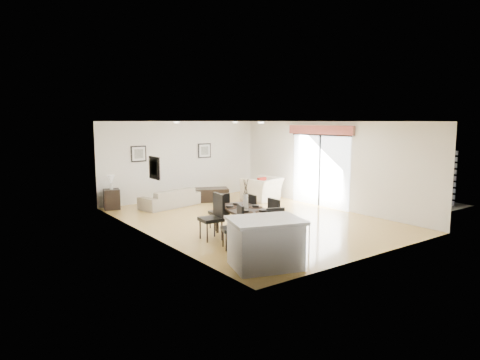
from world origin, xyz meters
TOP-DOWN VIEW (x-y plane):
  - ground at (0.00, 0.00)m, footprint 8.00×8.00m
  - wall_back at (0.00, 4.00)m, footprint 6.00×0.04m
  - wall_front at (0.00, -4.00)m, footprint 6.00×0.04m
  - wall_left at (-3.00, 0.00)m, footprint 0.04×8.00m
  - wall_right at (3.00, 0.00)m, footprint 0.04×8.00m
  - ceiling at (0.00, 0.00)m, footprint 6.00×8.00m
  - sofa at (-1.04, 2.92)m, footprint 2.09×1.18m
  - armchair at (2.04, 2.07)m, footprint 1.44×1.33m
  - courtyard_plant_a at (5.89, -0.85)m, footprint 0.69×0.63m
  - courtyard_plant_b at (5.48, 0.88)m, footprint 0.38×0.38m
  - dining_table at (-1.31, -1.47)m, footprint 1.13×1.82m
  - dining_chair_wnear at (-1.92, -1.93)m, footprint 0.55×0.55m
  - dining_chair_wfar at (-1.90, -1.06)m, footprint 0.52×0.52m
  - dining_chair_enear at (-0.72, -1.89)m, footprint 0.46×0.46m
  - dining_chair_efar at (-0.71, -1.04)m, footprint 0.46×0.46m
  - dining_chair_head at (-1.29, -2.54)m, footprint 0.51×0.51m
  - dining_chair_foot at (-1.32, -0.42)m, footprint 0.46×0.46m
  - vase at (-1.31, -1.47)m, footprint 0.85×1.33m
  - coffee_table at (0.56, 2.98)m, footprint 1.28×1.06m
  - side_table at (-2.66, 3.66)m, footprint 0.57×0.57m
  - table_lamp at (-2.66, 3.66)m, footprint 0.23×0.23m
  - cushion at (1.93, 1.96)m, footprint 0.38×0.17m
  - kitchen_island at (-2.17, -3.23)m, footprint 1.57×1.37m
  - bar_stool at (-1.26, -3.23)m, footprint 0.34×0.34m
  - framed_print_back_left at (-1.60, 3.97)m, footprint 0.52×0.04m
  - framed_print_back_right at (0.90, 3.97)m, footprint 0.52×0.04m
  - framed_print_left_wall at (-2.97, -0.20)m, footprint 0.04×0.52m
  - sliding_door at (2.96, 0.30)m, footprint 0.12×2.70m
  - courtyard at (6.16, 0.87)m, footprint 6.00×6.00m

SIDE VIEW (x-z plane):
  - ground at x=0.00m, z-range 0.00..0.00m
  - coffee_table at x=0.56m, z-range 0.00..0.44m
  - sofa at x=-1.04m, z-range 0.00..0.58m
  - side_table at x=-2.66m, z-range 0.00..0.62m
  - courtyard_plant_b at x=5.48m, z-range 0.00..0.66m
  - courtyard_plant_a at x=5.89m, z-range 0.00..0.67m
  - armchair at x=2.04m, z-range 0.00..0.78m
  - kitchen_island at x=-2.17m, z-range 0.01..0.93m
  - dining_chair_head at x=-1.29m, z-range 0.05..0.94m
  - dining_chair_foot at x=-1.32m, z-range 0.05..0.99m
  - dining_chair_efar at x=-0.71m, z-range 0.05..0.99m
  - dining_chair_wnear at x=-1.92m, z-range 0.06..1.00m
  - dining_chair_enear at x=-0.72m, z-range 0.06..1.01m
  - dining_chair_wfar at x=-1.90m, z-range 0.06..1.12m
  - cushion at x=1.93m, z-range 0.45..0.81m
  - dining_table at x=-1.31m, z-range 0.28..0.99m
  - bar_stool at x=-1.26m, z-range 0.27..1.02m
  - table_lamp at x=-2.66m, z-range 0.69..1.12m
  - courtyard at x=6.16m, z-range -0.08..1.92m
  - vase at x=-1.31m, z-range 0.63..1.33m
  - wall_back at x=0.00m, z-range 0.00..2.70m
  - wall_front at x=0.00m, z-range 0.00..2.70m
  - wall_left at x=-3.00m, z-range 0.00..2.70m
  - wall_right at x=3.00m, z-range 0.00..2.70m
  - framed_print_back_left at x=-1.60m, z-range 1.39..1.91m
  - framed_print_back_right at x=0.90m, z-range 1.39..1.91m
  - framed_print_left_wall at x=-2.97m, z-range 1.39..1.91m
  - sliding_door at x=2.96m, z-range 0.38..2.95m
  - ceiling at x=0.00m, z-range 2.69..2.71m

